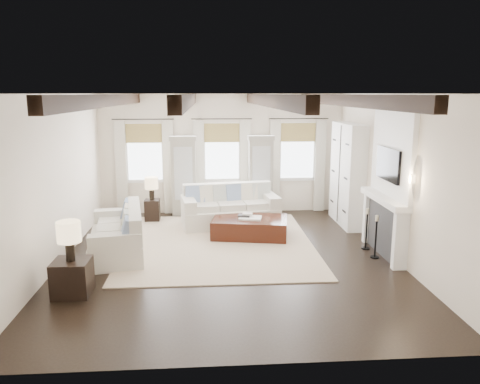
{
  "coord_description": "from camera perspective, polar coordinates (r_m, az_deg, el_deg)",
  "views": [
    {
      "loc": [
        -0.42,
        -8.81,
        3.2
      ],
      "look_at": [
        0.28,
        0.9,
        1.15
      ],
      "focal_mm": 35.0,
      "sensor_mm": 36.0,
      "label": 1
    }
  ],
  "objects": [
    {
      "name": "candlestick_near",
      "position": [
        9.67,
        16.21,
        -5.68
      ],
      "size": [
        0.18,
        0.18,
        0.87
      ],
      "color": "black",
      "rests_on": "ground"
    },
    {
      "name": "room_shell",
      "position": [
        9.86,
        2.69,
        4.24
      ],
      "size": [
        6.54,
        7.54,
        3.22
      ],
      "color": "white",
      "rests_on": "ground"
    },
    {
      "name": "area_rug",
      "position": [
        10.26,
        -2.61,
        -6.23
      ],
      "size": [
        4.02,
        4.6,
        0.02
      ],
      "primitive_type": "cube",
      "color": "#C8B398",
      "rests_on": "ground"
    },
    {
      "name": "lamp_front",
      "position": [
        7.92,
        -20.14,
        -4.84
      ],
      "size": [
        0.38,
        0.38,
        0.65
      ],
      "color": "black",
      "rests_on": "side_table_front"
    },
    {
      "name": "sofa_back",
      "position": [
        11.59,
        -1.27,
        -2.03
      ],
      "size": [
        2.46,
        1.38,
        1.0
      ],
      "color": "silver",
      "rests_on": "ground"
    },
    {
      "name": "ground",
      "position": [
        9.38,
        -1.35,
        -8.06
      ],
      "size": [
        7.5,
        7.5,
        0.0
      ],
      "primitive_type": "plane",
      "color": "black",
      "rests_on": "ground"
    },
    {
      "name": "ottoman",
      "position": [
        10.66,
        1.24,
        -4.34
      ],
      "size": [
        1.83,
        1.33,
        0.44
      ],
      "primitive_type": "cube",
      "rotation": [
        0.0,
        0.0,
        -0.18
      ],
      "color": "black",
      "rests_on": "ground"
    },
    {
      "name": "sofa_left",
      "position": [
        9.85,
        -14.46,
        -5.14
      ],
      "size": [
        1.35,
        2.34,
        0.95
      ],
      "color": "silver",
      "rests_on": "ground"
    },
    {
      "name": "book_upper",
      "position": [
        10.59,
        0.91,
        -2.69
      ],
      "size": [
        0.25,
        0.21,
        0.03
      ],
      "primitive_type": "cube",
      "rotation": [
        0.0,
        0.0,
        -0.18
      ],
      "color": "beige",
      "rests_on": "book_lower"
    },
    {
      "name": "side_table_front",
      "position": [
        8.15,
        -19.77,
        -9.77
      ],
      "size": [
        0.58,
        0.58,
        0.58
      ],
      "primitive_type": "cube",
      "color": "black",
      "rests_on": "ground"
    },
    {
      "name": "lamp_back",
      "position": [
        12.03,
        -10.75,
        0.91
      ],
      "size": [
        0.33,
        0.33,
        0.58
      ],
      "color": "black",
      "rests_on": "side_table_back"
    },
    {
      "name": "book_lower",
      "position": [
        10.6,
        0.49,
        -2.88
      ],
      "size": [
        0.29,
        0.24,
        0.04
      ],
      "primitive_type": "cube",
      "rotation": [
        0.0,
        0.0,
        -0.18
      ],
      "color": "#262628",
      "rests_on": "tray"
    },
    {
      "name": "candlestick_far",
      "position": [
        10.16,
        15.15,
        -4.76
      ],
      "size": [
        0.18,
        0.18,
        0.87
      ],
      "color": "black",
      "rests_on": "ground"
    },
    {
      "name": "tray",
      "position": [
        10.54,
        1.25,
        -3.18
      ],
      "size": [
        0.56,
        0.46,
        0.04
      ],
      "primitive_type": "cube",
      "rotation": [
        0.0,
        0.0,
        -0.18
      ],
      "color": "white",
      "rests_on": "ottoman"
    },
    {
      "name": "side_table_back",
      "position": [
        12.17,
        -10.63,
        -2.2
      ],
      "size": [
        0.37,
        0.37,
        0.56
      ],
      "primitive_type": "cube",
      "color": "black",
      "rests_on": "ground"
    }
  ]
}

